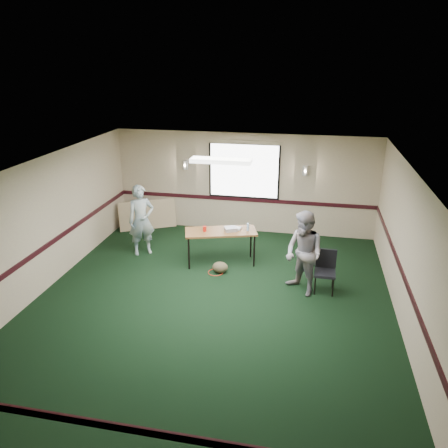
% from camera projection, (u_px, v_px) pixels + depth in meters
% --- Properties ---
extents(ground, '(8.00, 8.00, 0.00)m').
position_uv_depth(ground, '(211.00, 304.00, 8.55)').
color(ground, black).
rests_on(ground, ground).
extents(room_shell, '(8.00, 8.02, 8.00)m').
position_uv_depth(room_shell, '(231.00, 196.00, 9.92)').
color(room_shell, beige).
rests_on(room_shell, ground).
extents(folding_table, '(1.74, 1.09, 0.81)m').
position_uv_depth(folding_table, '(221.00, 233.00, 10.01)').
color(folding_table, brown).
rests_on(folding_table, ground).
extents(projector, '(0.34, 0.32, 0.09)m').
position_uv_depth(projector, '(231.00, 229.00, 9.97)').
color(projector, '#93929A').
rests_on(projector, folding_table).
extents(game_console, '(0.21, 0.18, 0.05)m').
position_uv_depth(game_console, '(237.00, 228.00, 10.06)').
color(game_console, silver).
rests_on(game_console, folding_table).
extents(red_cup, '(0.08, 0.08, 0.12)m').
position_uv_depth(red_cup, '(205.00, 229.00, 9.94)').
color(red_cup, red).
rests_on(red_cup, folding_table).
extents(water_bottle, '(0.05, 0.05, 0.18)m').
position_uv_depth(water_bottle, '(248.00, 227.00, 9.96)').
color(water_bottle, '#7FABD0').
rests_on(water_bottle, folding_table).
extents(duffel_bag, '(0.39, 0.32, 0.25)m').
position_uv_depth(duffel_bag, '(220.00, 267.00, 9.78)').
color(duffel_bag, '#4D442C').
rests_on(duffel_bag, ground).
extents(cable_coil, '(0.42, 0.42, 0.02)m').
position_uv_depth(cable_coil, '(216.00, 272.00, 9.80)').
color(cable_coil, red).
rests_on(cable_coil, ground).
extents(folded_table, '(1.49, 0.94, 0.80)m').
position_uv_depth(folded_table, '(148.00, 215.00, 12.19)').
color(folded_table, tan).
rests_on(folded_table, ground).
extents(conference_chair, '(0.43, 0.45, 0.87)m').
position_uv_depth(conference_chair, '(325.00, 267.00, 8.93)').
color(conference_chair, black).
rests_on(conference_chair, ground).
extents(person_left, '(0.75, 0.69, 1.72)m').
position_uv_depth(person_left, '(141.00, 220.00, 10.48)').
color(person_left, '#3E648A').
rests_on(person_left, ground).
extents(person_right, '(1.06, 1.06, 1.74)m').
position_uv_depth(person_right, '(304.00, 254.00, 8.69)').
color(person_right, '#6D82AA').
rests_on(person_right, ground).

